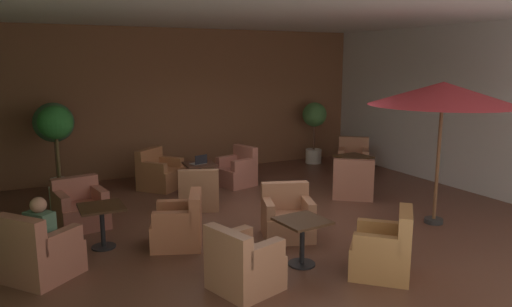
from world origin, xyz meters
name	(u,v)px	position (x,y,z in m)	size (l,w,h in m)	color
ground_plane	(266,217)	(0.00, 0.00, -0.01)	(9.58, 8.39, 0.02)	brown
wall_back_brick	(189,101)	(0.00, 4.15, 1.79)	(9.58, 0.08, 3.58)	brown
wall_right_plain	(457,107)	(4.75, 0.00, 1.79)	(0.08, 8.39, 3.58)	silver
ceiling_slab	(267,12)	(0.00, 0.00, 3.61)	(9.58, 8.39, 0.06)	silver
cafe_table_front_left	(200,171)	(-0.55, 1.98, 0.49)	(0.68, 0.68, 0.66)	black
armchair_front_left_north	(159,174)	(-1.20, 2.78, 0.33)	(1.12, 1.12, 0.88)	#B26D43
armchair_front_left_east	(199,193)	(-0.92, 1.03, 0.30)	(0.96, 0.96, 0.81)	#AC7351
armchair_front_left_south	(238,171)	(0.45, 2.24, 0.33)	(0.86, 0.86, 0.89)	#B16654
cafe_table_front_right	(353,162)	(2.87, 1.16, 0.51)	(0.73, 0.73, 0.66)	black
armchair_front_right_north	(353,182)	(2.19, 0.28, 0.32)	(1.08, 1.07, 0.85)	#A7664F
armchair_front_right_east	(353,160)	(3.57, 2.04, 0.32)	(1.08, 1.08, 0.89)	#B37453
cafe_table_mid_center	(302,232)	(-0.56, -2.10, 0.48)	(0.69, 0.69, 0.66)	black
armchair_mid_center_north	(243,265)	(-1.60, -2.40, 0.32)	(0.91, 0.91, 0.83)	#AE7151
armchair_mid_center_east	(384,251)	(0.23, -2.86, 0.33)	(1.04, 1.04, 0.91)	#B27843
armchair_mid_center_south	(287,218)	(-0.19, -1.07, 0.31)	(0.98, 0.95, 0.84)	#B27555
cafe_table_rear_right	(102,216)	(-2.92, -0.20, 0.50)	(0.65, 0.65, 0.66)	black
armchair_rear_right_north	(80,209)	(-3.10, 0.94, 0.31)	(0.89, 0.90, 0.82)	#B56654
armchair_rear_right_east	(40,254)	(-3.83, -0.93, 0.34)	(1.08, 1.08, 0.91)	#B16853
armchair_rear_right_south	(180,226)	(-1.85, -0.64, 0.31)	(0.97, 0.98, 0.83)	#B46746
patio_umbrella_tall_red	(443,94)	(2.44, -1.66, 2.25)	(2.46, 2.46, 2.45)	#2D2D2D
potted_tree_left_corner	(57,141)	(-3.30, 2.16, 1.32)	(0.63, 0.63, 1.99)	silver
potted_tree_mid_left	(314,123)	(3.36, 3.51, 1.11)	(0.66, 0.66, 1.68)	silver
potted_tree_mid_right	(54,127)	(-3.25, 3.29, 1.45)	(0.82, 0.82, 1.95)	silver
patron_blue_shirt	(40,224)	(-3.79, -0.90, 0.73)	(0.40, 0.42, 0.65)	#4C6F57
iced_drink_cup	(203,160)	(-0.45, 2.04, 0.71)	(0.08, 0.08, 0.11)	white
open_laptop	(199,162)	(-0.57, 1.94, 0.71)	(0.36, 0.30, 0.20)	#9EA0A5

